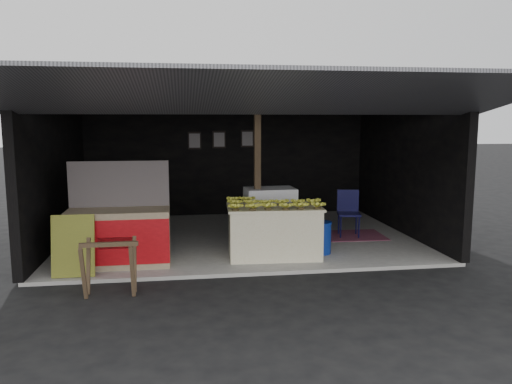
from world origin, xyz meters
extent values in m
plane|color=black|center=(0.00, 0.00, 0.00)|extent=(80.00, 80.00, 0.00)
cube|color=gray|center=(0.00, 2.50, 0.03)|extent=(7.00, 5.00, 0.06)
cube|color=black|center=(0.00, 5.00, 1.51)|extent=(7.00, 0.15, 2.90)
cube|color=black|center=(-3.50, 2.50, 1.51)|extent=(0.15, 5.00, 2.90)
cube|color=black|center=(3.50, 2.50, 1.51)|extent=(0.15, 5.00, 2.90)
cube|color=#232326|center=(0.00, 2.50, 2.96)|extent=(7.20, 5.20, 0.12)
cube|color=#232326|center=(0.00, -0.95, 2.73)|extent=(7.40, 2.47, 0.48)
cube|color=#4C3A26|center=(0.30, 1.90, 1.49)|extent=(0.12, 0.12, 2.85)
cube|color=white|center=(0.44, 0.90, 0.48)|extent=(1.59, 1.01, 0.84)
cube|color=white|center=(0.44, 0.90, 0.92)|extent=(1.65, 1.07, 0.04)
cube|color=white|center=(0.56, 1.95, 0.59)|extent=(0.98, 0.68, 1.05)
cube|color=navy|center=(0.56, 1.62, 0.64)|extent=(0.74, 0.05, 0.32)
cube|color=#B21414|center=(0.56, 1.62, 0.27)|extent=(0.47, 0.04, 0.11)
cube|color=#998466|center=(-2.14, 0.74, 0.52)|extent=(1.63, 0.72, 0.91)
cube|color=#B30B12|center=(-2.14, 0.37, 0.52)|extent=(1.63, 0.03, 0.71)
cube|color=white|center=(-2.14, 0.36, 0.52)|extent=(0.55, 0.01, 0.18)
cube|color=#172047|center=(-2.14, 1.04, 1.36)|extent=(1.63, 0.06, 0.76)
cube|color=black|center=(-2.75, 0.22, 0.53)|extent=(0.63, 0.21, 0.93)
cube|color=#4C3A26|center=(-2.42, -0.78, 0.39)|extent=(0.05, 0.29, 0.76)
cube|color=#4C3A26|center=(-1.80, -0.78, 0.39)|extent=(0.05, 0.29, 0.76)
cube|color=#4C3A26|center=(-2.43, -0.40, 0.39)|extent=(0.05, 0.29, 0.76)
cube|color=#4C3A26|center=(-1.80, -0.40, 0.39)|extent=(0.05, 0.29, 0.76)
cube|color=#4C3A26|center=(-2.11, -0.59, 0.73)|extent=(0.78, 0.07, 0.06)
cylinder|color=navy|center=(1.29, 0.96, 0.33)|extent=(0.37, 0.37, 0.54)
cylinder|color=#0A0936|center=(2.00, 2.00, 0.29)|extent=(0.03, 0.03, 0.46)
cylinder|color=#0A0936|center=(2.35, 1.93, 0.29)|extent=(0.03, 0.03, 0.46)
cylinder|color=#0A0936|center=(2.07, 2.35, 0.29)|extent=(0.03, 0.03, 0.46)
cylinder|color=#0A0936|center=(2.42, 2.28, 0.29)|extent=(0.03, 0.03, 0.46)
cube|color=#0A0936|center=(2.21, 2.14, 0.52)|extent=(0.52, 0.52, 0.04)
cube|color=#0A0936|center=(2.25, 2.34, 0.76)|extent=(0.44, 0.12, 0.47)
cube|color=maroon|center=(2.19, 2.19, 0.07)|extent=(1.54, 1.05, 0.01)
cube|color=black|center=(-0.80, 4.90, 1.91)|extent=(0.32, 0.03, 0.42)
cube|color=#4C4C59|center=(-0.80, 4.88, 1.91)|extent=(0.26, 0.02, 0.34)
cube|color=black|center=(-0.20, 4.90, 1.93)|extent=(0.32, 0.03, 0.42)
cube|color=#4C4C59|center=(-0.20, 4.88, 1.93)|extent=(0.26, 0.02, 0.34)
cube|color=black|center=(0.50, 4.90, 1.95)|extent=(0.32, 0.03, 0.42)
cube|color=#4C4C59|center=(0.50, 4.88, 1.95)|extent=(0.26, 0.02, 0.34)
camera|label=1|loc=(-1.10, -7.40, 2.40)|focal=35.00mm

